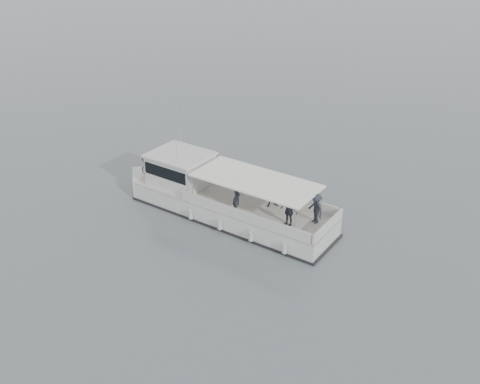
# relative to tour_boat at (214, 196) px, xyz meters

# --- Properties ---
(ground) EXTENTS (1400.00, 1400.00, 0.00)m
(ground) POSITION_rel_tour_boat_xyz_m (-2.89, 0.71, -0.91)
(ground) COLOR #505B5F
(ground) RESTS_ON ground
(tour_boat) EXTENTS (13.05, 6.79, 5.54)m
(tour_boat) POSITION_rel_tour_boat_xyz_m (0.00, 0.00, 0.00)
(tour_boat) COLOR silver
(tour_boat) RESTS_ON ground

